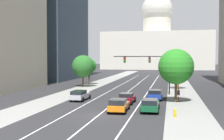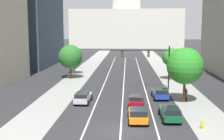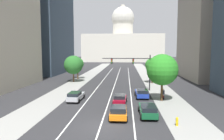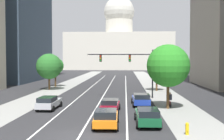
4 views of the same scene
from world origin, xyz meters
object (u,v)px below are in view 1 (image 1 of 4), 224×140
(street_tree_mid_right, at_px, (176,67))
(street_tree_mid_left, at_px, (83,66))
(fire_hydrant, at_px, (175,113))
(street_tree_near_left, at_px, (89,66))
(car_green, at_px, (150,105))
(car_orange, at_px, (119,105))
(car_blue, at_px, (155,94))
(cyclist, at_px, (178,95))
(car_silver, at_px, (80,95))
(traffic_signal_mast, at_px, (151,64))
(car_crimson, at_px, (127,98))
(street_tree_far_right, at_px, (178,67))
(capitol_building, at_px, (157,45))

(street_tree_mid_right, xyz_separation_m, street_tree_mid_left, (-18.19, 17.54, -0.57))
(fire_hydrant, relative_size, street_tree_near_left, 0.16)
(car_green, xyz_separation_m, car_orange, (-3.38, -0.84, -0.00))
(car_blue, distance_m, cyclist, 3.40)
(car_silver, bearing_deg, car_orange, -135.81)
(traffic_signal_mast, bearing_deg, car_crimson, -103.15)
(fire_hydrant, relative_size, street_tree_mid_right, 0.13)
(car_orange, distance_m, street_tree_near_left, 33.92)
(car_green, height_order, cyclist, cyclist)
(street_tree_near_left, bearing_deg, fire_hydrant, -61.37)
(cyclist, height_order, street_tree_far_right, street_tree_far_right)
(car_green, bearing_deg, street_tree_near_left, 26.22)
(car_green, relative_size, street_tree_mid_left, 0.74)
(cyclist, bearing_deg, car_silver, 98.63)
(fire_hydrant, height_order, street_tree_mid_right, street_tree_mid_right)
(car_green, distance_m, car_orange, 3.49)
(car_crimson, xyz_separation_m, fire_hydrant, (6.03, -8.09, -0.26))
(traffic_signal_mast, height_order, street_tree_near_left, traffic_signal_mast)
(street_tree_mid_right, bearing_deg, fire_hydrant, -91.24)
(car_blue, xyz_separation_m, car_crimson, (-3.39, -4.10, -0.05))
(street_tree_far_right, bearing_deg, car_crimson, -109.87)
(car_orange, bearing_deg, car_green, -77.03)
(cyclist, xyz_separation_m, street_tree_near_left, (-18.86, 22.29, 3.25))
(street_tree_near_left, bearing_deg, street_tree_far_right, -17.58)
(car_blue, height_order, street_tree_far_right, street_tree_far_right)
(car_blue, relative_size, street_tree_mid_right, 0.61)
(car_blue, distance_m, fire_hydrant, 12.48)
(car_silver, xyz_separation_m, street_tree_mid_left, (-5.16, 18.54, 3.41))
(capitol_building, height_order, car_blue, capitol_building)
(traffic_signal_mast, distance_m, street_tree_mid_right, 8.99)
(car_crimson, height_order, street_tree_mid_right, street_tree_mid_right)
(car_crimson, distance_m, street_tree_mid_left, 23.42)
(car_crimson, relative_size, street_tree_near_left, 0.73)
(car_crimson, bearing_deg, street_tree_mid_left, 33.19)
(fire_hydrant, distance_m, street_tree_mid_left, 33.43)
(capitol_building, bearing_deg, street_tree_mid_right, -86.08)
(car_green, distance_m, fire_hydrant, 3.89)
(street_tree_mid_right, bearing_deg, car_blue, 148.02)
(traffic_signal_mast, xyz_separation_m, cyclist, (4.19, -7.38, -3.99))
(car_blue, xyz_separation_m, street_tree_mid_left, (-15.32, 15.75, 3.41))
(street_tree_mid_left, bearing_deg, fire_hydrant, -57.27)
(traffic_signal_mast, height_order, street_tree_mid_left, traffic_signal_mast)
(car_orange, relative_size, fire_hydrant, 4.77)
(car_silver, xyz_separation_m, car_orange, (6.77, -7.42, -0.00))
(fire_hydrant, relative_size, street_tree_mid_left, 0.14)
(car_blue, height_order, car_green, car_blue)
(fire_hydrant, bearing_deg, car_silver, 143.67)
(capitol_building, distance_m, street_tree_near_left, 93.94)
(cyclist, bearing_deg, traffic_signal_mast, 30.78)
(car_crimson, bearing_deg, street_tree_far_right, -17.68)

